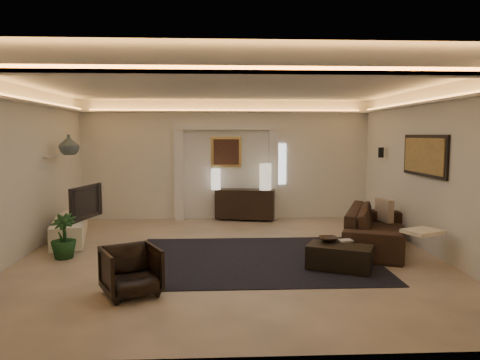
{
  "coord_description": "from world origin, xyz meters",
  "views": [
    {
      "loc": [
        -0.19,
        -7.5,
        2.07
      ],
      "look_at": [
        0.2,
        0.6,
        1.25
      ],
      "focal_mm": 33.61,
      "sensor_mm": 36.0,
      "label": 1
    }
  ],
  "objects_px": {
    "sofa": "(376,228)",
    "console": "(245,204)",
    "coffee_table": "(340,257)",
    "armchair": "(131,271)"
  },
  "relations": [
    {
      "from": "sofa",
      "to": "console",
      "type": "bearing_deg",
      "value": 61.39
    },
    {
      "from": "sofa",
      "to": "coffee_table",
      "type": "relative_size",
      "value": 2.61
    },
    {
      "from": "coffee_table",
      "to": "armchair",
      "type": "xyz_separation_m",
      "value": [
        -2.99,
        -0.94,
        0.11
      ]
    },
    {
      "from": "console",
      "to": "sofa",
      "type": "relative_size",
      "value": 0.57
    },
    {
      "from": "coffee_table",
      "to": "sofa",
      "type": "bearing_deg",
      "value": 77.41
    },
    {
      "from": "sofa",
      "to": "coffee_table",
      "type": "bearing_deg",
      "value": 164.38
    },
    {
      "from": "console",
      "to": "armchair",
      "type": "height_order",
      "value": "console"
    },
    {
      "from": "sofa",
      "to": "armchair",
      "type": "distance_m",
      "value": 4.64
    },
    {
      "from": "armchair",
      "to": "sofa",
      "type": "bearing_deg",
      "value": 2.31
    },
    {
      "from": "sofa",
      "to": "armchair",
      "type": "bearing_deg",
      "value": 141.63
    }
  ]
}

